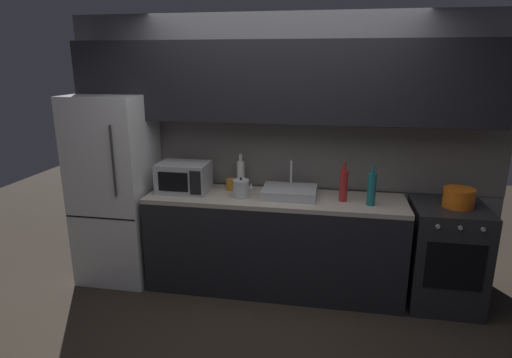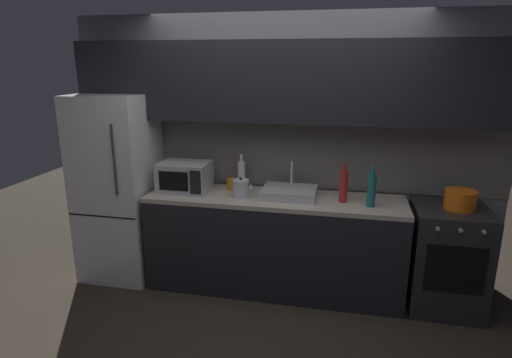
% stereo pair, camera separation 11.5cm
% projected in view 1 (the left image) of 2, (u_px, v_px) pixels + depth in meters
% --- Properties ---
extents(ground_plane, '(10.00, 10.00, 0.00)m').
position_uv_depth(ground_plane, '(257.00, 346.00, 3.23)').
color(ground_plane, '#2D261E').
extents(back_wall, '(4.05, 0.44, 2.50)m').
position_uv_depth(back_wall, '(280.00, 120.00, 3.95)').
color(back_wall, slate).
rests_on(back_wall, ground).
extents(counter_run, '(2.31, 0.60, 0.90)m').
position_uv_depth(counter_run, '(274.00, 243.00, 3.96)').
color(counter_run, black).
rests_on(counter_run, ground).
extents(refrigerator, '(0.68, 0.69, 1.78)m').
position_uv_depth(refrigerator, '(116.00, 189.00, 4.11)').
color(refrigerator, white).
rests_on(refrigerator, ground).
extents(oven_range, '(0.60, 0.62, 0.90)m').
position_uv_depth(oven_range, '(445.00, 256.00, 3.70)').
color(oven_range, '#232326').
rests_on(oven_range, ground).
extents(microwave, '(0.46, 0.35, 0.27)m').
position_uv_depth(microwave, '(184.00, 177.00, 3.97)').
color(microwave, '#A8AAAF').
rests_on(microwave, counter_run).
extents(sink_basin, '(0.48, 0.38, 0.30)m').
position_uv_depth(sink_basin, '(289.00, 192.00, 3.84)').
color(sink_basin, '#ADAFB5').
rests_on(sink_basin, counter_run).
extents(kettle, '(0.18, 0.15, 0.19)m').
position_uv_depth(kettle, '(241.00, 189.00, 3.80)').
color(kettle, '#B7BABF').
rests_on(kettle, counter_run).
extents(wine_bottle_white, '(0.08, 0.08, 0.33)m').
position_uv_depth(wine_bottle_white, '(241.00, 174.00, 4.08)').
color(wine_bottle_white, silver).
rests_on(wine_bottle_white, counter_run).
extents(wine_bottle_teal, '(0.07, 0.07, 0.35)m').
position_uv_depth(wine_bottle_teal, '(372.00, 189.00, 3.58)').
color(wine_bottle_teal, '#19666B').
rests_on(wine_bottle_teal, counter_run).
extents(wine_bottle_red, '(0.07, 0.07, 0.34)m').
position_uv_depth(wine_bottle_red, '(344.00, 185.00, 3.68)').
color(wine_bottle_red, '#A82323').
rests_on(wine_bottle_red, counter_run).
extents(mug_amber, '(0.09, 0.09, 0.11)m').
position_uv_depth(mug_amber, '(231.00, 184.00, 4.03)').
color(mug_amber, '#B27019').
rests_on(mug_amber, counter_run).
extents(cooking_pot, '(0.25, 0.25, 0.16)m').
position_uv_depth(cooking_pot, '(459.00, 198.00, 3.55)').
color(cooking_pot, orange).
rests_on(cooking_pot, oven_range).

